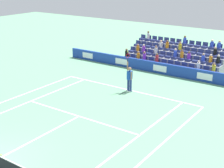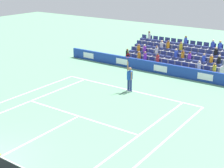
{
  "view_description": "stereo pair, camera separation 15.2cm",
  "coord_description": "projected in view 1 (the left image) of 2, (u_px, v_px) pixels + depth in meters",
  "views": [
    {
      "loc": [
        -11.8,
        7.09,
        8.16
      ],
      "look_at": [
        -0.09,
        -9.65,
        1.1
      ],
      "focal_mm": 53.41,
      "sensor_mm": 36.0,
      "label": 1
    },
    {
      "loc": [
        -11.92,
        7.0,
        8.16
      ],
      "look_at": [
        -0.09,
        -9.65,
        1.1
      ],
      "focal_mm": 53.41,
      "sensor_mm": 36.0,
      "label": 2
    }
  ],
  "objects": [
    {
      "name": "line_singles_sideline_left",
      "position": [
        25.0,
        103.0,
        21.38
      ],
      "size": [
        0.1,
        11.89,
        0.01
      ],
      "primitive_type": "cube",
      "color": "white",
      "rests_on": "ground"
    },
    {
      "name": "line_centre_mark",
      "position": [
        128.0,
        90.0,
        23.68
      ],
      "size": [
        0.1,
        0.2,
        0.01
      ],
      "primitive_type": "cube",
      "color": "white",
      "rests_on": "ground"
    },
    {
      "name": "line_centre_service",
      "position": [
        38.0,
        138.0,
        17.02
      ],
      "size": [
        0.1,
        6.4,
        0.01
      ],
      "primitive_type": "cube",
      "color": "white",
      "rests_on": "ground"
    },
    {
      "name": "line_doubles_sideline_right",
      "position": [
        159.0,
        146.0,
        16.18
      ],
      "size": [
        0.1,
        11.89,
        0.01
      ],
      "primitive_type": "cube",
      "color": "white",
      "rests_on": "ground"
    },
    {
      "name": "loose_tennis_ball",
      "position": [
        1.0,
        155.0,
        15.39
      ],
      "size": [
        0.07,
        0.07,
        0.07
      ],
      "primitive_type": "sphere",
      "color": "#D1E533",
      "rests_on": "ground"
    },
    {
      "name": "sponsor_barrier",
      "position": [
        160.0,
        68.0,
        27.36
      ],
      "size": [
        18.98,
        0.22,
        0.91
      ],
      "color": "#193899",
      "rests_on": "ground"
    },
    {
      "name": "line_baseline",
      "position": [
        129.0,
        90.0,
        23.76
      ],
      "size": [
        10.97,
        0.1,
        0.01
      ],
      "primitive_type": "cube",
      "color": "white",
      "rests_on": "ground"
    },
    {
      "name": "line_doubles_sideline_left",
      "position": [
        11.0,
        99.0,
        22.12
      ],
      "size": [
        0.1,
        11.89,
        0.01
      ],
      "primitive_type": "cube",
      "color": "white",
      "rests_on": "ground"
    },
    {
      "name": "stadium_stand",
      "position": [
        176.0,
        58.0,
        29.55
      ],
      "size": [
        8.68,
        3.8,
        2.61
      ],
      "color": "gray",
      "rests_on": "ground"
    },
    {
      "name": "line_singles_sideline_right",
      "position": [
        135.0,
        139.0,
        16.92
      ],
      "size": [
        0.1,
        11.89,
        0.01
      ],
      "primitive_type": "cube",
      "color": "white",
      "rests_on": "ground"
    },
    {
      "name": "tennis_player",
      "position": [
        129.0,
        78.0,
        23.15
      ],
      "size": [
        0.51,
        0.41,
        2.85
      ],
      "color": "navy",
      "rests_on": "ground"
    },
    {
      "name": "line_service",
      "position": [
        79.0,
        116.0,
        19.5
      ],
      "size": [
        8.23,
        0.1,
        0.01
      ],
      "primitive_type": "cube",
      "color": "white",
      "rests_on": "ground"
    }
  ]
}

